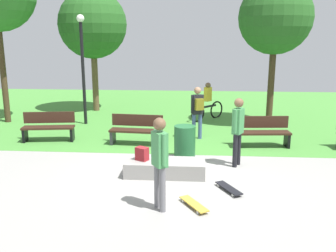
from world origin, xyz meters
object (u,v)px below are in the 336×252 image
park_bench_near_lamppost (263,131)px  park_bench_near_path (136,129)px  trash_bin (185,143)px  skater_performing_trick (160,156)px  skateboard_by_ledge (229,188)px  park_bench_far_right (49,126)px  skater_watching (238,127)px  pedestrian_with_backpack (198,108)px  skateboard_spare (194,204)px  tree_slender_maple (93,25)px  tree_young_birch (275,18)px  backpack_on_ledge (142,154)px  cyclist_on_bicycle (208,104)px  concrete_ledge (165,168)px  lamp_post (82,59)px

park_bench_near_lamppost → park_bench_near_path: size_ratio=1.00×
trash_bin → skater_performing_trick: bearing=-97.1°
park_bench_near_lamppost → skateboard_by_ledge: bearing=-110.4°
skater_performing_trick → park_bench_far_right: bearing=131.1°
skater_watching → pedestrian_with_backpack: skater_watching is taller
skateboard_spare → skateboard_by_ledge: bearing=48.4°
skater_performing_trick → pedestrian_with_backpack: bearing=82.0°
skateboard_spare → tree_slender_maple: tree_slender_maple is taller
tree_young_birch → park_bench_near_lamppost: bearing=-104.3°
skateboard_spare → tree_young_birch: (2.79, 7.28, 3.83)m
backpack_on_ledge → cyclist_on_bicycle: cyclist_on_bicycle is taller
park_bench_far_right → park_bench_near_path: bearing=-4.1°
skateboard_spare → pedestrian_with_backpack: (0.07, 4.98, 0.96)m
concrete_ledge → park_bench_near_path: size_ratio=1.16×
tree_young_birch → tree_slender_maple: bearing=162.7°
park_bench_near_lamppost → park_bench_near_path: same height
lamp_post → tree_young_birch: bearing=3.5°
park_bench_near_lamppost → tree_young_birch: tree_young_birch is taller
pedestrian_with_backpack → cyclist_on_bicycle: 3.07m
tree_slender_maple → lamp_post: (0.30, -2.68, -1.30)m
skateboard_by_ledge → park_bench_far_right: park_bench_far_right is taller
trash_bin → tree_slender_maple: bearing=122.4°
lamp_post → pedestrian_with_backpack: (4.25, -1.89, -1.44)m
park_bench_near_path → lamp_post: (-2.38, 2.63, 1.98)m
skater_performing_trick → skateboard_by_ledge: size_ratio=2.24×
tree_slender_maple → pedestrian_with_backpack: 7.01m
skateboard_spare → park_bench_near_path: park_bench_near_path is taller
park_bench_near_lamppost → skater_performing_trick: bearing=-121.2°
tree_slender_maple → trash_bin: 8.52m
skateboard_by_ledge → cyclist_on_bicycle: cyclist_on_bicycle is taller
trash_bin → cyclist_on_bicycle: size_ratio=0.61×
skater_performing_trick → trash_bin: bearing=82.9°
skateboard_spare → tree_young_birch: size_ratio=0.15×
skater_performing_trick → skateboard_spare: bearing=11.4°
skater_performing_trick → cyclist_on_bicycle: (1.14, 8.12, -0.43)m
skateboard_by_ledge → tree_slender_maple: size_ratio=0.15×
backpack_on_ledge → cyclist_on_bicycle: 6.55m
backpack_on_ledge → park_bench_far_right: (-3.39, 2.76, -0.04)m
concrete_ledge → skater_performing_trick: (0.05, -1.81, 0.88)m
skateboard_by_ledge → pedestrian_with_backpack: size_ratio=0.47×
park_bench_near_path → tree_young_birch: (4.58, 3.05, 3.42)m
skater_watching → park_bench_far_right: (-5.71, 1.96, -0.55)m
skater_performing_trick → cyclist_on_bicycle: size_ratio=1.18×
pedestrian_with_backpack → cyclist_on_bicycle: (0.42, 3.01, -0.39)m
pedestrian_with_backpack → cyclist_on_bicycle: size_ratio=1.12×
skateboard_by_ledge → tree_slender_maple: 10.81m
tree_young_birch → skater_performing_trick: bearing=-114.9°
backpack_on_ledge → skater_watching: skater_watching is taller
park_bench_near_lamppost → backpack_on_ledge: bearing=-141.5°
backpack_on_ledge → park_bench_far_right: size_ratio=0.19×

